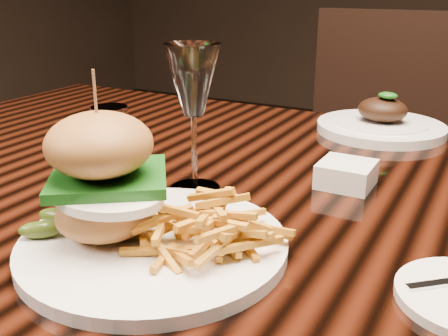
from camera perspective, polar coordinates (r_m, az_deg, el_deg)
The scene contains 7 objects.
dining_table at distance 0.82m, azimuth 4.62°, elevation -6.35°, with size 1.60×0.90×0.75m.
burger_plate at distance 0.58m, azimuth -8.69°, elevation -4.32°, with size 0.30×0.30×0.20m.
ramekin at distance 0.79m, azimuth 13.17°, elevation -0.65°, with size 0.08×0.08×0.04m, color white.
wine_glass at distance 0.71m, azimuth -3.39°, elevation 9.03°, with size 0.08×0.08×0.21m.
water_tumbler at distance 0.92m, azimuth -12.23°, elevation 3.99°, with size 0.06×0.06×0.08m, color white.
far_dish at distance 1.08m, azimuth 16.72°, elevation 4.57°, with size 0.25×0.25×0.08m.
chair_far at distance 1.68m, azimuth 15.85°, elevation 1.82°, with size 0.46×0.47×0.95m.
Camera 1 is at (0.29, -0.68, 1.04)m, focal length 42.00 mm.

